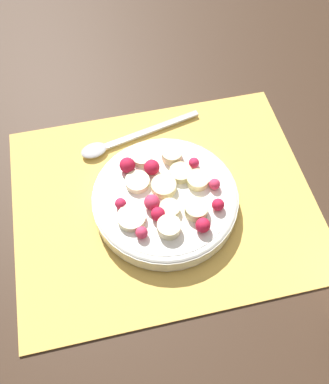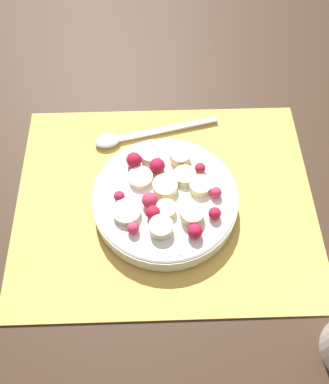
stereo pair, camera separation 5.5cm
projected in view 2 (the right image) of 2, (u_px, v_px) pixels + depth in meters
The scene contains 4 objects.
ground_plane at pixel (165, 201), 0.59m from camera, with size 3.00×3.00×0.00m, color #382619.
placemat at pixel (165, 200), 0.59m from camera, with size 0.41×0.33×0.01m.
fruit_bowl at pixel (165, 198), 0.56m from camera, with size 0.19×0.19×0.05m.
spoon at pixel (133, 136), 0.64m from camera, with size 0.19×0.06×0.01m.
Camera 2 is at (-0.01, -0.30, 0.51)m, focal length 40.00 mm.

